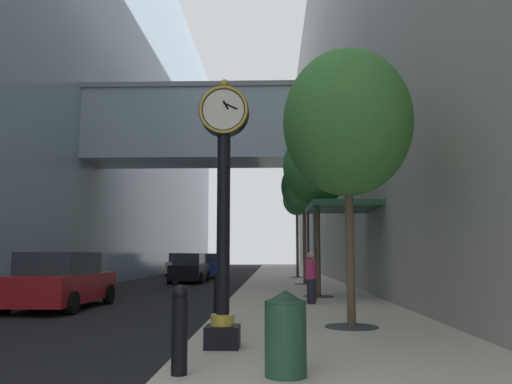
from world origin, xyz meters
name	(u,v)px	position (x,y,z in m)	size (l,w,h in m)	color
ground_plane	(248,283)	(0.00, 27.00, 0.00)	(110.00, 110.00, 0.00)	black
sidewalk_right	(290,279)	(2.59, 30.00, 0.07)	(5.18, 80.00, 0.14)	#BCB29E
building_block_left	(71,82)	(-12.14, 29.93, 13.22)	(22.21, 80.00, 26.53)	#849EB2
building_block_right	(395,65)	(9.68, 30.00, 14.18)	(9.00, 80.00, 28.36)	gray
street_clock	(223,196)	(0.67, 5.08, 2.59)	(0.84, 0.55, 4.47)	black
bollard_nearest	(180,328)	(0.31, 3.18, 0.72)	(0.21, 0.21, 1.11)	black
bollard_third	(218,297)	(0.31, 7.80, 0.72)	(0.21, 0.21, 1.11)	black
street_tree_near	(347,123)	(3.11, 7.54, 4.46)	(2.78, 2.78, 5.93)	#333335
street_tree_mid_near	(317,168)	(3.11, 15.33, 4.79)	(2.47, 2.47, 6.10)	#333335
street_tree_mid_far	(304,187)	(3.11, 23.12, 5.09)	(2.36, 2.36, 6.34)	#333335
street_tree_far	(297,200)	(3.11, 30.91, 5.23)	(1.88, 1.88, 6.25)	#333335
trash_bin	(286,332)	(1.64, 3.14, 0.68)	(0.53, 0.53, 1.05)	#234C33
pedestrian_walking	(311,276)	(2.64, 12.58, 0.97)	(0.48, 0.48, 1.58)	#23232D
storefront_awning	(341,208)	(3.94, 15.22, 3.28)	(2.40, 3.60, 3.30)	#235138
car_silver_near	(182,265)	(-5.57, 36.67, 0.83)	(2.04, 4.62, 1.73)	#B7BABF
car_black_mid	(190,269)	(-3.35, 26.69, 0.82)	(1.99, 4.33, 1.70)	black
car_red_far	(61,281)	(-4.94, 12.23, 0.82)	(2.12, 4.64, 1.70)	#AD191E
car_blue_trailing	(212,266)	(-2.77, 32.86, 0.82)	(2.09, 4.38, 1.70)	navy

